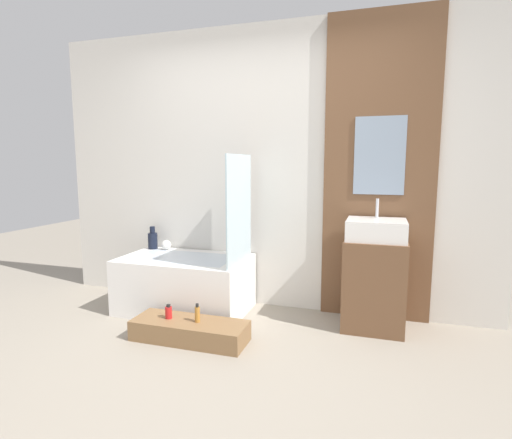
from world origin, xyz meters
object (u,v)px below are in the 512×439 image
Objects in this scene: vase_round_light at (166,245)px; bottle_soap_secondary at (197,314)px; bathtub at (185,284)px; wooden_step_bench at (190,330)px; sink at (376,230)px; bottle_soap_primary at (169,312)px; vase_tall_dark at (153,240)px.

vase_round_light is 0.66× the size of bottle_soap_secondary.
bathtub is 0.70m from bottle_soap_secondary.
sink is at bearing 26.77° from wooden_step_bench.
bottle_soap_primary reaches higher than wooden_step_bench.
wooden_step_bench is 1.15m from vase_round_light.
vase_round_light is at bearing 131.53° from bottle_soap_secondary.
bottle_soap_secondary is (-1.27, -0.68, -0.61)m from sink.
bathtub is at bearing 104.89° from bottle_soap_primary.
vase_round_light is 1.14m from bottle_soap_secondary.
bottle_soap_secondary is at bearing -43.05° from vase_tall_dark.
bathtub is 12.10× the size of vase_round_light.
vase_round_light reaches higher than bottle_soap_secondary.
vase_round_light reaches higher than bathtub.
vase_tall_dark is 1.11m from bottle_soap_primary.
sink is 2.17m from vase_tall_dark.
bottle_soap_primary is 0.78× the size of bottle_soap_secondary.
bottle_soap_secondary is (0.07, -0.00, 0.14)m from wooden_step_bench.
vase_round_light is at bearing 175.89° from sink.
bathtub is 2.49× the size of sink.
vase_tall_dark is 1.57× the size of bottle_soap_secondary.
bottle_soap_secondary reaches higher than wooden_step_bench.
vase_tall_dark reaches higher than bathtub.
wooden_step_bench is at bearing -59.87° from bathtub.
bathtub is 0.68m from wooden_step_bench.
bathtub is at bearing -27.57° from vase_tall_dark.
wooden_step_bench is 0.16m from bottle_soap_secondary.
sink reaches higher than vase_round_light.
vase_tall_dark is 1.26m from bottle_soap_secondary.
vase_tall_dark is at bearing 136.95° from bottle_soap_secondary.
sink is 2.02m from vase_round_light.
wooden_step_bench is 0.22m from bottle_soap_primary.
vase_round_light is (-0.33, 0.25, 0.30)m from bathtub.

